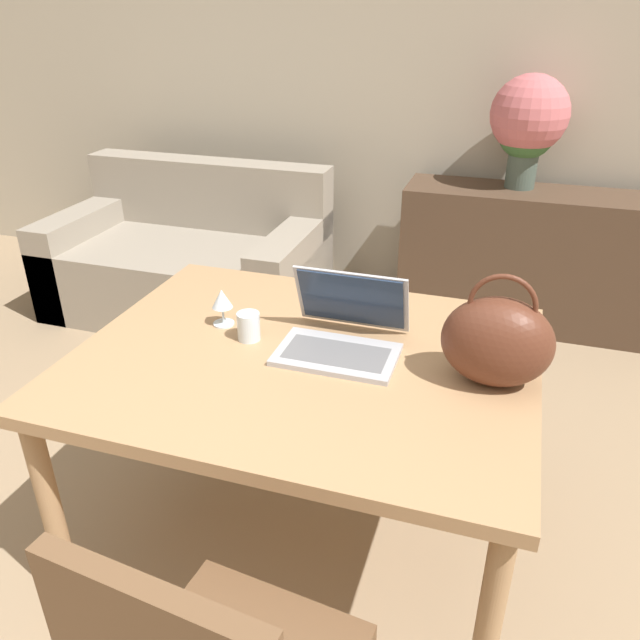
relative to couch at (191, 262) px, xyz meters
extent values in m
cube|color=#BCB29E|center=(1.17, 0.71, 1.07)|extent=(10.00, 0.06, 2.70)
cube|color=#A87F56|center=(1.25, -1.54, 0.43)|extent=(1.33, 1.05, 0.04)
cylinder|color=#A87F56|center=(0.65, -2.01, 0.07)|extent=(0.06, 0.06, 0.70)
cylinder|color=#A87F56|center=(1.86, -2.01, 0.07)|extent=(0.06, 0.06, 0.70)
cylinder|color=#A87F56|center=(0.65, -1.08, 0.07)|extent=(0.06, 0.06, 0.70)
cylinder|color=#A87F56|center=(1.86, -1.08, 0.07)|extent=(0.06, 0.06, 0.70)
cube|color=gray|center=(0.00, -0.05, -0.07)|extent=(1.52, 0.89, 0.42)
cube|color=gray|center=(0.00, 0.30, 0.34)|extent=(1.52, 0.20, 0.40)
cube|color=gray|center=(-0.66, -0.05, 0.00)|extent=(0.20, 0.89, 0.56)
cube|color=gray|center=(0.66, -0.05, 0.00)|extent=(0.20, 0.89, 0.56)
cube|color=#4C3828|center=(1.89, 0.39, 0.10)|extent=(1.39, 0.40, 0.76)
cube|color=#ADADB2|center=(1.35, -1.53, 0.46)|extent=(0.35, 0.22, 0.02)
cube|color=slate|center=(1.35, -1.53, 0.47)|extent=(0.30, 0.14, 0.00)
cube|color=#ADADB2|center=(1.35, -1.37, 0.57)|extent=(0.35, 0.09, 0.21)
cube|color=#23334C|center=(1.35, -1.38, 0.57)|extent=(0.32, 0.08, 0.19)
cylinder|color=silver|center=(1.06, -1.51, 0.50)|extent=(0.07, 0.07, 0.09)
cylinder|color=silver|center=(0.95, -1.44, 0.46)|extent=(0.07, 0.07, 0.01)
cylinder|color=silver|center=(0.95, -1.44, 0.49)|extent=(0.01, 0.01, 0.06)
cone|color=silver|center=(0.95, -1.44, 0.55)|extent=(0.07, 0.07, 0.06)
ellipsoid|color=#592D1E|center=(1.79, -1.53, 0.58)|extent=(0.29, 0.19, 0.25)
torus|color=#592D1E|center=(1.79, -1.53, 0.69)|extent=(0.18, 0.01, 0.18)
cylinder|color=#47564C|center=(1.79, 0.45, 0.60)|extent=(0.16, 0.16, 0.23)
sphere|color=#3D6B38|center=(1.79, 0.45, 0.78)|extent=(0.30, 0.30, 0.30)
sphere|color=#C6666B|center=(1.79, 0.45, 0.86)|extent=(0.40, 0.40, 0.40)
camera|label=1|loc=(1.78, -3.03, 1.38)|focal=35.00mm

